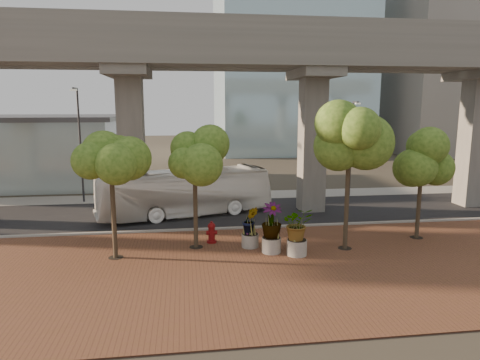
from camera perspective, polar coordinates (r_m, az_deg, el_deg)
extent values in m
plane|color=#3E362D|center=(27.28, -1.62, -5.47)|extent=(160.00, 160.00, 0.00)
cube|color=brown|center=(19.73, 0.86, -11.51)|extent=(70.00, 13.00, 0.06)
cube|color=black|center=(29.20, -2.03, -4.40)|extent=(90.00, 8.00, 0.04)
cube|color=gray|center=(25.35, -1.15, -6.48)|extent=(70.00, 0.25, 0.16)
cube|color=gray|center=(34.53, -2.93, -2.14)|extent=(90.00, 3.00, 0.06)
cube|color=gray|center=(26.90, -1.83, 16.88)|extent=(72.00, 2.40, 1.80)
cube|color=gray|center=(30.07, -2.47, 16.14)|extent=(72.00, 2.40, 1.80)
cube|color=gray|center=(26.03, -1.59, 20.23)|extent=(72.00, 0.12, 1.00)
cube|color=gray|center=(31.33, -2.68, 18.46)|extent=(72.00, 0.12, 1.00)
cube|color=gray|center=(74.47, 26.24, 12.59)|extent=(18.00, 16.00, 24.00)
imported|color=white|center=(28.37, -7.32, -1.63)|extent=(11.76, 5.66, 3.19)
cylinder|color=maroon|center=(22.95, -3.79, -8.18)|extent=(0.52, 0.52, 0.12)
cylinder|color=maroon|center=(22.82, -3.80, -7.18)|extent=(0.35, 0.35, 0.84)
sphere|color=maroon|center=(22.70, -3.82, -6.17)|extent=(0.40, 0.40, 0.40)
cylinder|color=maroon|center=(22.65, -3.82, -5.71)|extent=(0.12, 0.12, 0.14)
cylinder|color=maroon|center=(22.80, -3.81, -7.00)|extent=(0.58, 0.23, 0.23)
cylinder|color=#9B968C|center=(21.18, 7.58, -8.89)|extent=(0.98, 0.98, 0.76)
imported|color=#325717|center=(20.83, 7.66, -5.78)|extent=(2.17, 2.17, 1.63)
cylinder|color=gray|center=(21.43, 4.20, -8.63)|extent=(0.95, 0.95, 0.74)
imported|color=#325717|center=(21.06, 4.24, -5.41)|extent=(2.33, 2.33, 1.75)
cylinder|color=#AEA99D|center=(22.16, 1.35, -8.06)|extent=(0.87, 0.87, 0.68)
imported|color=#325717|center=(21.86, 1.36, -5.40)|extent=(1.94, 1.94, 1.45)
cylinder|color=#4E402C|center=(21.08, -16.46, -5.25)|extent=(0.22, 0.22, 3.62)
cylinder|color=black|center=(21.61, -16.22, -9.87)|extent=(0.70, 0.70, 0.01)
cylinder|color=#4E402C|center=(21.79, -5.95, -4.02)|extent=(0.22, 0.22, 3.90)
cylinder|color=black|center=(22.33, -5.86, -8.87)|extent=(0.70, 0.70, 0.01)
cylinder|color=#4E402C|center=(22.11, 14.01, -3.68)|extent=(0.22, 0.22, 4.18)
cylinder|color=black|center=(22.68, 13.79, -8.81)|extent=(0.70, 0.70, 0.01)
cylinder|color=#4E402C|center=(25.23, 22.71, -3.38)|extent=(0.22, 0.22, 3.42)
cylinder|color=black|center=(25.66, 22.45, -7.09)|extent=(0.70, 0.70, 0.01)
cylinder|color=#29292D|center=(33.89, -20.49, 4.20)|extent=(0.15, 0.15, 8.37)
cube|color=#29292D|center=(33.26, -21.14, 11.29)|extent=(0.16, 1.05, 0.16)
cube|color=silver|center=(32.75, -21.34, 11.13)|extent=(0.42, 0.21, 0.13)
cylinder|color=#323137|center=(35.08, 14.59, 3.90)|extent=(0.13, 0.13, 7.43)
cube|color=#323137|center=(34.48, 15.15, 9.97)|extent=(0.14, 0.93, 0.14)
cube|color=silver|center=(34.05, 15.45, 9.80)|extent=(0.37, 0.19, 0.11)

